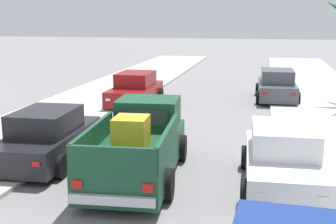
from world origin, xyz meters
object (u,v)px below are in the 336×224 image
at_px(car_right_mid, 277,86).
at_px(car_left_mid, 48,137).
at_px(car_left_far, 283,159).
at_px(car_left_near, 135,90).
at_px(pickup_truck, 139,145).

bearing_deg(car_right_mid, car_left_mid, -120.25).
bearing_deg(car_right_mid, car_left_far, -90.26).
height_order(car_left_near, car_right_mid, same).
distance_m(car_left_mid, car_left_far, 6.60).
distance_m(pickup_truck, car_right_mid, 12.43).
xyz_separation_m(car_left_near, car_right_mid, (6.55, 2.68, 0.00)).
height_order(pickup_truck, car_left_far, pickup_truck).
bearing_deg(car_left_near, car_left_mid, -90.48).
relative_size(pickup_truck, car_left_far, 1.23).
bearing_deg(pickup_truck, car_left_mid, 170.18).
relative_size(pickup_truck, car_left_near, 1.25).
bearing_deg(car_left_near, car_left_far, -55.06).
distance_m(car_left_near, car_right_mid, 7.07).
distance_m(car_left_near, car_left_far, 11.34).
height_order(pickup_truck, car_left_near, pickup_truck).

